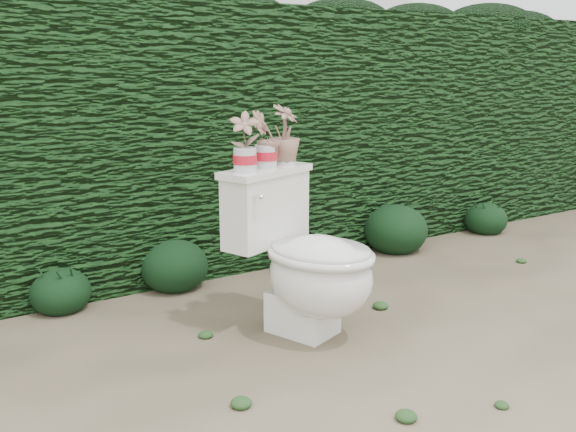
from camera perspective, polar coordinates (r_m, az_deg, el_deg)
ground at (r=2.91m, az=-0.00°, el=-12.15°), size 60.00×60.00×0.00m
hedge at (r=4.10m, az=-12.13°, el=6.67°), size 8.00×1.00×1.60m
house_wall at (r=8.50m, az=-19.48°, el=17.63°), size 8.00×3.50×4.00m
toilet at (r=3.00m, az=1.63°, el=-4.10°), size 0.66×0.79×0.78m
potted_plant_left at (r=2.92m, az=-3.86°, el=6.45°), size 0.16×0.15×0.26m
potted_plant_center at (r=3.03m, az=-2.01°, el=6.68°), size 0.14×0.12×0.25m
potted_plant_right at (r=3.14m, az=-0.30°, el=7.12°), size 0.21×0.21×0.28m
liriope_clump_2 at (r=3.56m, az=-19.62°, el=-5.93°), size 0.31×0.31×0.25m
liriope_clump_3 at (r=3.73m, az=-10.10°, el=-3.99°), size 0.39×0.39×0.31m
liriope_clump_4 at (r=4.07m, az=0.78°, el=-2.83°), size 0.30×0.30×0.24m
liriope_clump_5 at (r=4.47m, az=9.57°, el=-0.85°), size 0.44×0.44×0.35m
liriope_clump_6 at (r=5.12m, az=17.20°, el=0.02°), size 0.32×0.32×0.26m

